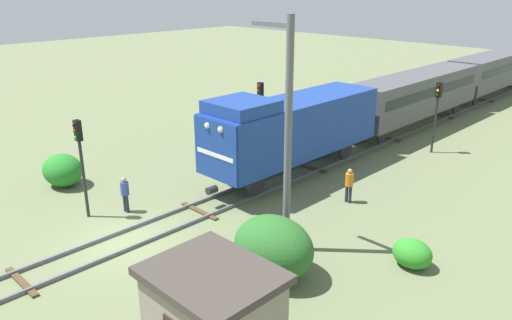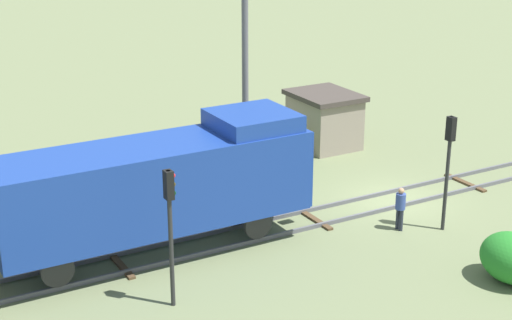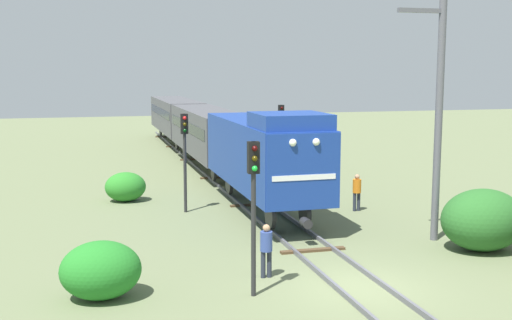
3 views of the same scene
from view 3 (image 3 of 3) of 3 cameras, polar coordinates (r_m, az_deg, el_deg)
The scene contains 15 objects.
ground_plane at distance 19.67m, azimuth 9.17°, elevation -11.18°, with size 143.75×143.75×0.00m, color #66704C.
railway_track at distance 19.64m, azimuth 9.17°, elevation -10.98°, with size 2.40×95.83×0.16m.
locomotive at distance 28.58m, azimuth 0.74°, elevation 0.71°, with size 2.90×11.60×4.60m.
passenger_car_leading at distance 41.51m, azimuth -4.30°, elevation 2.67°, with size 2.84×14.00×3.66m.
passenger_car_trailing at distance 55.87m, azimuth -7.13°, elevation 4.04°, with size 2.84×14.00×3.66m.
traffic_signal_near at distance 18.00m, azimuth -0.22°, elevation -2.69°, with size 0.32×0.34×4.46m.
traffic_signal_mid at distance 28.87m, azimuth -6.36°, elevation 1.38°, with size 0.32×0.34×4.47m.
traffic_signal_far at distance 38.16m, azimuth 2.25°, elevation 2.93°, with size 0.32×0.34×4.33m.
worker_near_track at distance 20.07m, azimuth 0.92°, elevation -7.69°, with size 0.38×0.38×1.70m.
worker_by_signal at distance 29.62m, azimuth 8.96°, elevation -2.61°, with size 0.38×0.38×1.70m.
catenary_mast at distance 24.73m, azimuth 15.83°, elevation 3.76°, with size 1.94×0.28×8.93m.
bush_near at distance 24.36m, azimuth 19.52°, elevation -5.04°, with size 3.07×2.51×2.23m, color #286326.
bush_mid at distance 29.51m, azimuth 20.25°, elevation -3.97°, with size 1.48×1.21×1.08m, color #2D8826.
bush_far at distance 18.85m, azimuth -13.64°, elevation -9.51°, with size 2.29×1.87×1.67m, color #237926.
bush_back at distance 32.06m, azimuth -11.53°, elevation -2.35°, with size 1.99×1.63×1.45m, color #2A7C26.
Camera 3 is at (-7.74, -16.88, 6.48)m, focal length 45.00 mm.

